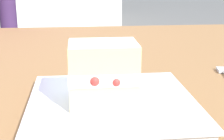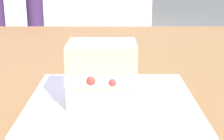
% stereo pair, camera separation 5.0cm
% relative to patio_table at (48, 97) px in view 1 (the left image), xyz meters
% --- Properties ---
extents(patio_table, '(1.58, 1.01, 0.68)m').
position_rel_patio_table_xyz_m(patio_table, '(0.00, 0.00, 0.00)').
color(patio_table, olive).
rests_on(patio_table, ground).
extents(dessert_plate, '(0.25, 0.25, 0.02)m').
position_rel_patio_table_xyz_m(dessert_plate, '(-0.12, 0.26, 0.08)').
color(dessert_plate, white).
rests_on(dessert_plate, patio_table).
extents(cake_slice, '(0.10, 0.07, 0.09)m').
position_rel_patio_table_xyz_m(cake_slice, '(-0.11, 0.28, 0.14)').
color(cake_slice, '#EAD18C').
rests_on(cake_slice, dessert_plate).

